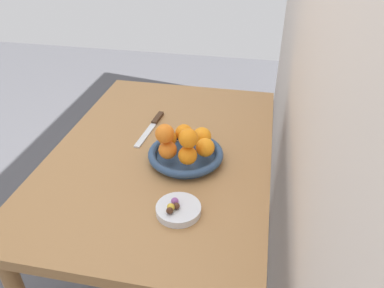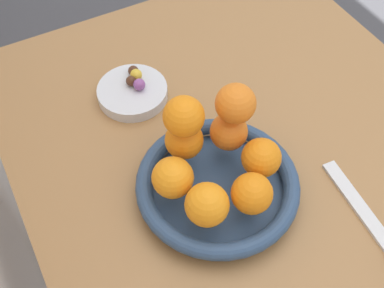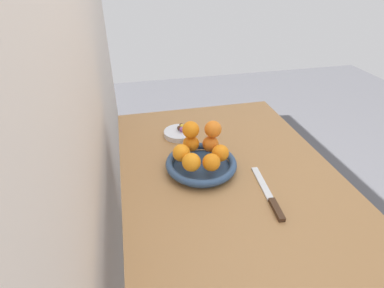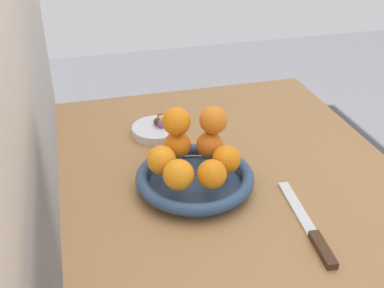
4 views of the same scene
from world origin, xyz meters
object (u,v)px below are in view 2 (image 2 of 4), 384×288
object	(u,v)px
orange_2	(252,193)
orange_6	(236,104)
dining_table	(276,218)
candy_dish	(133,92)
orange_1	(208,206)
candy_ball_2	(139,85)
orange_0	(173,178)
candy_ball_3	(133,71)
orange_3	(261,158)
candy_ball_1	(136,75)
orange_5	(184,140)
candy_ball_0	(131,81)
orange_4	(229,132)
fruit_bowl	(217,185)
orange_7	(184,116)

from	to	relation	value
orange_2	orange_6	size ratio (longest dim) A/B	0.99
dining_table	candy_dish	bearing A→B (deg)	23.12
orange_1	candy_ball_2	bearing A→B (deg)	-4.88
orange_1	orange_2	xyz separation A→B (m)	(-0.01, -0.07, -0.00)
orange_0	candy_ball_3	size ratio (longest dim) A/B	3.18
orange_3	candy_ball_3	distance (m)	0.31
candy_ball_1	dining_table	bearing A→B (deg)	-160.74
orange_1	orange_5	size ratio (longest dim) A/B	1.05
orange_1	candy_ball_3	size ratio (longest dim) A/B	3.26
orange_1	orange_3	xyz separation A→B (m)	(0.04, -0.11, -0.00)
dining_table	candy_ball_0	xyz separation A→B (m)	(0.31, 0.12, 0.12)
orange_2	candy_ball_0	xyz separation A→B (m)	(0.32, 0.05, -0.04)
dining_table	candy_dish	world-z (taller)	candy_dish
orange_2	orange_3	distance (m)	0.06
orange_0	orange_3	world-z (taller)	orange_0
candy_ball_2	orange_5	bearing A→B (deg)	179.93
orange_5	candy_ball_2	distance (m)	0.18
candy_ball_1	candy_ball_3	size ratio (longest dim) A/B	1.12
orange_5	orange_4	bearing A→B (deg)	-104.61
fruit_bowl	candy_ball_3	size ratio (longest dim) A/B	13.00
dining_table	orange_3	size ratio (longest dim) A/B	18.13
orange_2	candy_ball_1	bearing A→B (deg)	6.01
orange_7	candy_ball_3	xyz separation A→B (m)	(0.22, -0.01, -0.10)
candy_ball_0	orange_6	bearing A→B (deg)	-157.90
orange_0	orange_7	world-z (taller)	orange_7
orange_3	candy_ball_0	size ratio (longest dim) A/B	3.19
fruit_bowl	orange_1	xyz separation A→B (m)	(-0.05, 0.05, 0.05)
candy_ball_1	candy_ball_2	distance (m)	0.03
candy_ball_0	orange_3	bearing A→B (deg)	-161.05
fruit_bowl	orange_6	distance (m)	0.13
orange_7	candy_ball_2	xyz separation A→B (m)	(0.18, -0.00, -0.10)
candy_dish	candy_ball_2	size ratio (longest dim) A/B	5.85
orange_6	candy_ball_2	distance (m)	0.23
dining_table	candy_ball_0	bearing A→B (deg)	22.06
dining_table	orange_2	bearing A→B (deg)	99.92
orange_3	candy_ball_2	bearing A→B (deg)	18.31
orange_6	candy_ball_3	distance (m)	0.26
orange_7	orange_0	bearing A→B (deg)	137.99
fruit_bowl	candy_ball_1	distance (m)	0.27
candy_dish	orange_1	world-z (taller)	orange_1
fruit_bowl	candy_ball_0	size ratio (longest dim) A/B	13.33
orange_7	orange_3	bearing A→B (deg)	-132.25
orange_6	orange_1	bearing A→B (deg)	135.14
orange_2	candy_ball_0	bearing A→B (deg)	8.65
orange_0	orange_6	xyz separation A→B (m)	(0.04, -0.12, 0.06)
orange_1	candy_ball_0	bearing A→B (deg)	-3.00
candy_ball_2	candy_ball_3	world-z (taller)	candy_ball_2
orange_0	orange_7	bearing A→B (deg)	-42.01
fruit_bowl	orange_2	world-z (taller)	orange_2
orange_5	orange_6	distance (m)	0.10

